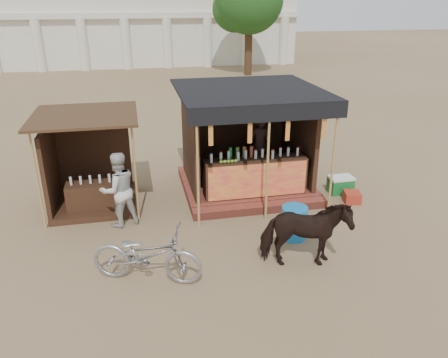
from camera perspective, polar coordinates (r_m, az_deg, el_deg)
ground at (r=8.97m, az=2.16°, el=-10.39°), size 120.00×120.00×0.00m
main_stall at (r=11.69m, az=3.13°, el=3.33°), size 3.60×3.61×2.78m
secondary_stall at (r=11.34m, az=-17.66°, el=0.67°), size 2.40×2.40×2.38m
cow at (r=8.54m, az=10.51°, el=-7.13°), size 1.76×1.03×1.40m
motorbike at (r=8.20m, az=-10.07°, el=-9.72°), size 2.19×1.40×1.09m
bystander at (r=10.12m, az=-13.62°, el=-1.37°), size 1.04×0.93×1.76m
blue_barrel at (r=9.63m, az=9.14°, el=-5.65°), size 0.60×0.60×0.73m
red_crate at (r=11.71m, az=16.37°, el=-2.26°), size 0.48×0.51×0.27m
cooler at (r=12.14m, az=14.97°, el=-0.72°), size 0.65×0.45×0.46m
background_building at (r=37.24m, az=-13.02°, el=20.70°), size 26.00×7.45×8.18m
tree at (r=30.41m, az=2.88°, el=22.12°), size 4.50×4.40×7.00m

